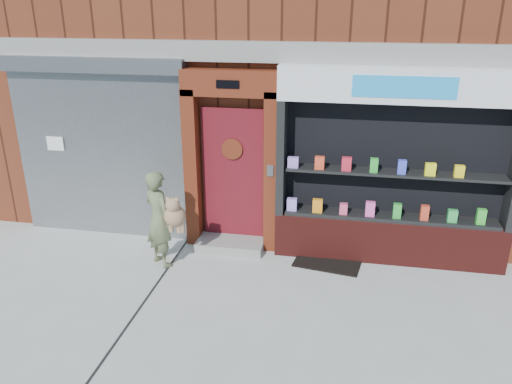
# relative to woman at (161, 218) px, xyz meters

# --- Properties ---
(ground) EXTENTS (80.00, 80.00, 0.00)m
(ground) POSITION_rel_woman_xyz_m (1.65, -1.00, -0.78)
(ground) COLOR #9E9E99
(ground) RESTS_ON ground
(shutter_bay) EXTENTS (3.10, 0.30, 3.04)m
(shutter_bay) POSITION_rel_woman_xyz_m (-1.35, 0.92, 0.94)
(shutter_bay) COLOR gray
(shutter_bay) RESTS_ON ground
(red_door_bay) EXTENTS (1.52, 0.58, 2.90)m
(red_door_bay) POSITION_rel_woman_xyz_m (0.91, 0.86, 0.68)
(red_door_bay) COLOR #5B1F0F
(red_door_bay) RESTS_ON ground
(pharmacy_bay) EXTENTS (3.50, 0.41, 3.00)m
(pharmacy_bay) POSITION_rel_woman_xyz_m (3.40, 0.81, 0.59)
(pharmacy_bay) COLOR #521713
(pharmacy_bay) RESTS_ON ground
(woman) EXTENTS (0.77, 0.62, 1.53)m
(woman) POSITION_rel_woman_xyz_m (0.00, 0.00, 0.00)
(woman) COLOR #5F6844
(woman) RESTS_ON ground
(doormat) EXTENTS (1.11, 0.86, 0.03)m
(doormat) POSITION_rel_woman_xyz_m (2.52, 0.55, -0.77)
(doormat) COLOR black
(doormat) RESTS_ON ground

